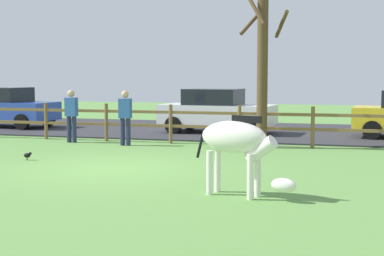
{
  "coord_description": "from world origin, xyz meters",
  "views": [
    {
      "loc": [
        5.3,
        -12.03,
        2.11
      ],
      "look_at": [
        1.5,
        1.23,
        0.85
      ],
      "focal_mm": 54.78,
      "sensor_mm": 36.0,
      "label": 1
    }
  ],
  "objects_px": {
    "visitor_left_of_tree": "(125,115)",
    "parked_car_white": "(217,110)",
    "parked_car_blue": "(5,107)",
    "crow_on_grass": "(28,155)",
    "visitor_right_of_tree": "(71,113)",
    "zebra": "(238,143)",
    "bare_tree": "(262,69)"
  },
  "relations": [
    {
      "from": "bare_tree",
      "to": "parked_car_blue",
      "type": "height_order",
      "value": "bare_tree"
    },
    {
      "from": "crow_on_grass",
      "to": "visitor_left_of_tree",
      "type": "height_order",
      "value": "visitor_left_of_tree"
    },
    {
      "from": "zebra",
      "to": "parked_car_blue",
      "type": "height_order",
      "value": "parked_car_blue"
    },
    {
      "from": "zebra",
      "to": "parked_car_white",
      "type": "height_order",
      "value": "parked_car_white"
    },
    {
      "from": "parked_car_white",
      "to": "visitor_right_of_tree",
      "type": "distance_m",
      "value": 5.3
    },
    {
      "from": "bare_tree",
      "to": "parked_car_white",
      "type": "bearing_deg",
      "value": 122.42
    },
    {
      "from": "zebra",
      "to": "visitor_right_of_tree",
      "type": "height_order",
      "value": "visitor_right_of_tree"
    },
    {
      "from": "bare_tree",
      "to": "parked_car_blue",
      "type": "bearing_deg",
      "value": 162.53
    },
    {
      "from": "visitor_left_of_tree",
      "to": "parked_car_white",
      "type": "bearing_deg",
      "value": 65.64
    },
    {
      "from": "parked_car_white",
      "to": "visitor_left_of_tree",
      "type": "bearing_deg",
      "value": -114.36
    },
    {
      "from": "crow_on_grass",
      "to": "visitor_left_of_tree",
      "type": "distance_m",
      "value": 3.76
    },
    {
      "from": "parked_car_white",
      "to": "parked_car_blue",
      "type": "relative_size",
      "value": 1.0
    },
    {
      "from": "zebra",
      "to": "visitor_left_of_tree",
      "type": "bearing_deg",
      "value": 126.81
    },
    {
      "from": "bare_tree",
      "to": "visitor_right_of_tree",
      "type": "height_order",
      "value": "bare_tree"
    },
    {
      "from": "crow_on_grass",
      "to": "visitor_left_of_tree",
      "type": "bearing_deg",
      "value": 71.53
    },
    {
      "from": "zebra",
      "to": "crow_on_grass",
      "type": "relative_size",
      "value": 8.78
    },
    {
      "from": "bare_tree",
      "to": "parked_car_white",
      "type": "height_order",
      "value": "bare_tree"
    },
    {
      "from": "bare_tree",
      "to": "crow_on_grass",
      "type": "xyz_separation_m",
      "value": [
        -5.16,
        -4.08,
        -2.15
      ]
    },
    {
      "from": "zebra",
      "to": "visitor_left_of_tree",
      "type": "distance_m",
      "value": 7.84
    },
    {
      "from": "crow_on_grass",
      "to": "visitor_left_of_tree",
      "type": "relative_size",
      "value": 0.13
    },
    {
      "from": "bare_tree",
      "to": "zebra",
      "type": "bearing_deg",
      "value": -84.19
    },
    {
      "from": "zebra",
      "to": "parked_car_white",
      "type": "xyz_separation_m",
      "value": [
        -2.88,
        10.3,
        -0.08
      ]
    },
    {
      "from": "parked_car_blue",
      "to": "bare_tree",
      "type": "bearing_deg",
      "value": -17.47
    },
    {
      "from": "visitor_left_of_tree",
      "to": "visitor_right_of_tree",
      "type": "bearing_deg",
      "value": 172.0
    },
    {
      "from": "crow_on_grass",
      "to": "visitor_right_of_tree",
      "type": "bearing_deg",
      "value": 101.29
    },
    {
      "from": "bare_tree",
      "to": "crow_on_grass",
      "type": "relative_size",
      "value": 20.95
    },
    {
      "from": "visitor_left_of_tree",
      "to": "parked_car_blue",
      "type": "bearing_deg",
      "value": 149.46
    },
    {
      "from": "parked_car_white",
      "to": "crow_on_grass",
      "type": "bearing_deg",
      "value": -111.69
    },
    {
      "from": "parked_car_white",
      "to": "zebra",
      "type": "bearing_deg",
      "value": -74.4
    },
    {
      "from": "bare_tree",
      "to": "zebra",
      "type": "height_order",
      "value": "bare_tree"
    },
    {
      "from": "crow_on_grass",
      "to": "visitor_right_of_tree",
      "type": "xyz_separation_m",
      "value": [
        -0.75,
        3.76,
        0.78
      ]
    },
    {
      "from": "zebra",
      "to": "visitor_right_of_tree",
      "type": "relative_size",
      "value": 1.15
    }
  ]
}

